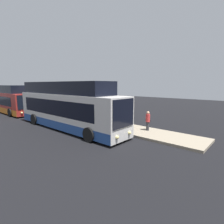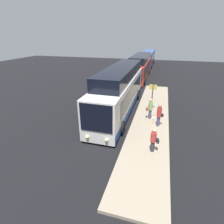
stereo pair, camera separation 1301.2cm
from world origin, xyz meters
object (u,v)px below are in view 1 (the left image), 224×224
object	(u,v)px
bus_lead	(66,108)
passenger_with_bags	(148,120)
passenger_boarding	(102,113)
passenger_waiting	(117,113)
suitcase	(112,121)
bus_second	(8,100)
sign_post	(89,105)

from	to	relation	value
bus_lead	passenger_with_bags	world-z (taller)	bus_lead
passenger_boarding	passenger_with_bags	distance (m)	4.68
passenger_boarding	passenger_waiting	bearing A→B (deg)	-157.23
passenger_boarding	suitcase	bearing A→B (deg)	-171.13
bus_second	passenger_waiting	size ratio (longest dim) A/B	6.93
bus_second	passenger_boarding	world-z (taller)	bus_second
passenger_boarding	passenger_with_bags	xyz separation A→B (m)	(4.64, 0.58, -0.13)
bus_lead	sign_post	bearing A→B (deg)	98.64
bus_second	passenger_with_bags	bearing A→B (deg)	9.89
passenger_with_bags	suitcase	distance (m)	3.75
bus_second	suitcase	world-z (taller)	bus_second
passenger_with_bags	suitcase	bearing A→B (deg)	171.60
bus_second	sign_post	distance (m)	14.25
passenger_boarding	suitcase	xyz separation A→B (m)	(0.94, 0.34, -0.69)
passenger_with_bags	bus_lead	bearing A→B (deg)	-162.02
passenger_waiting	passenger_with_bags	bearing A→B (deg)	-47.48
passenger_waiting	passenger_with_bags	distance (m)	3.48
sign_post	bus_second	bearing A→B (deg)	-167.92
bus_lead	passenger_with_bags	xyz separation A→B (m)	(6.15, 3.58, -0.82)
bus_lead	sign_post	xyz separation A→B (m)	(-0.45, 2.98, -0.08)
bus_lead	suitcase	xyz separation A→B (m)	(2.45, 3.33, -1.37)
passenger_waiting	passenger_with_bags	size ratio (longest dim) A/B	1.15
bus_lead	sign_post	distance (m)	3.02
bus_second	passenger_with_bags	size ratio (longest dim) A/B	7.96
bus_second	passenger_boarding	distance (m)	16.19
bus_lead	passenger_waiting	world-z (taller)	bus_lead
passenger_with_bags	sign_post	size ratio (longest dim) A/B	0.62
bus_second	sign_post	xyz separation A→B (m)	(13.94, 2.98, 0.10)
bus_lead	sign_post	size ratio (longest dim) A/B	4.98
passenger_boarding	suitcase	world-z (taller)	passenger_boarding
passenger_waiting	bus_second	bearing A→B (deg)	148.09
passenger_with_bags	bus_second	bearing A→B (deg)	177.65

